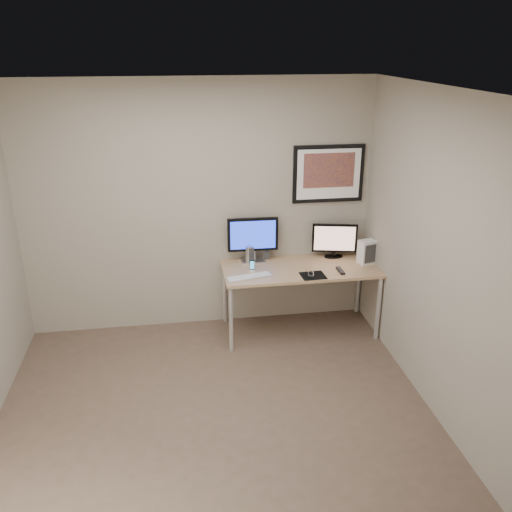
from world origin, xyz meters
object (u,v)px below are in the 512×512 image
object	(u,v)px
monitor_tv	(335,240)
phone_dock	(252,265)
keyboard	(249,277)
fan_unit	(367,252)
desk	(300,273)
speaker_right	(267,252)
monitor_large	(253,238)
speaker_left	(250,255)
framed_art	(328,174)

from	to	relation	value
monitor_tv	phone_dock	size ratio (longest dim) A/B	3.97
keyboard	fan_unit	bearing A→B (deg)	-4.32
fan_unit	monitor_tv	bearing A→B (deg)	127.49
desk	speaker_right	distance (m)	0.43
monitor_large	phone_dock	bearing A→B (deg)	-99.00
desk	speaker_left	world-z (taller)	speaker_left
desk	speaker_left	size ratio (longest dim) A/B	8.11
speaker_right	framed_art	bearing A→B (deg)	8.02
framed_art	keyboard	size ratio (longest dim) A/B	1.64
speaker_left	fan_unit	bearing A→B (deg)	-32.12
monitor_tv	speaker_right	size ratio (longest dim) A/B	2.79
phone_dock	fan_unit	size ratio (longest dim) A/B	0.47
framed_art	phone_dock	bearing A→B (deg)	-157.81
keyboard	phone_dock	bearing A→B (deg)	57.70
framed_art	phone_dock	distance (m)	1.24
phone_dock	desk	bearing A→B (deg)	12.25
speaker_left	keyboard	distance (m)	0.37
monitor_large	speaker_left	distance (m)	0.18
speaker_left	speaker_right	distance (m)	0.22
framed_art	monitor_large	world-z (taller)	framed_art
speaker_left	speaker_right	xyz separation A→B (m)	(0.20, 0.09, -0.01)
desk	monitor_tv	bearing A→B (deg)	27.26
desk	monitor_large	bearing A→B (deg)	153.09
speaker_left	keyboard	xyz separation A→B (m)	(-0.06, -0.36, -0.09)
speaker_left	speaker_right	world-z (taller)	speaker_left
monitor_tv	fan_unit	bearing A→B (deg)	-23.93
monitor_large	speaker_right	distance (m)	0.24
speaker_left	fan_unit	world-z (taller)	fan_unit
framed_art	speaker_right	world-z (taller)	framed_art
desk	speaker_left	xyz separation A→B (m)	(-0.50, 0.18, 0.16)
phone_dock	speaker_left	bearing A→B (deg)	99.87
framed_art	monitor_large	distance (m)	1.03
keyboard	monitor_tv	bearing A→B (deg)	9.43
desk	phone_dock	xyz separation A→B (m)	(-0.50, -0.02, 0.13)
phone_dock	keyboard	bearing A→B (deg)	-99.63
framed_art	monitor_large	xyz separation A→B (m)	(-0.81, -0.10, -0.62)
monitor_large	phone_dock	size ratio (longest dim) A/B	4.45
framed_art	keyboard	bearing A→B (deg)	-150.93
framed_art	speaker_left	world-z (taller)	framed_art
speaker_right	fan_unit	distance (m)	1.05
speaker_right	monitor_large	bearing A→B (deg)	-162.50
monitor_large	speaker_left	xyz separation A→B (m)	(-0.04, -0.05, -0.17)
desk	framed_art	distance (m)	1.07
monitor_large	speaker_left	size ratio (longest dim) A/B	2.68
monitor_tv	keyboard	size ratio (longest dim) A/B	1.03
framed_art	speaker_right	distance (m)	1.04
monitor_large	keyboard	distance (m)	0.49
framed_art	monitor_tv	distance (m)	0.70
phone_dock	keyboard	distance (m)	0.18
phone_dock	monitor_tv	bearing A→B (deg)	24.50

